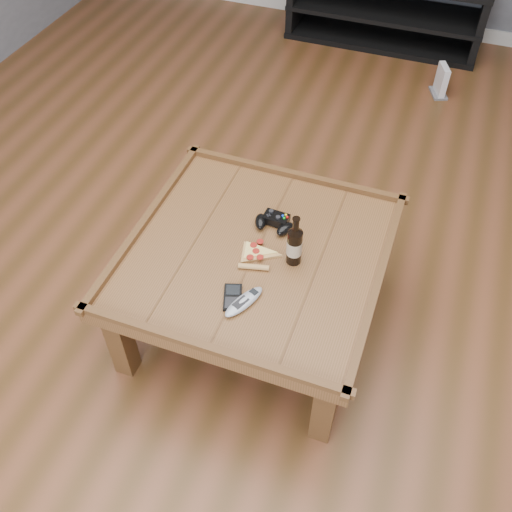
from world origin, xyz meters
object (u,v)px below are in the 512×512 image
(smartphone, at_px, (233,297))
(coffee_table, at_px, (256,261))
(pizza_slice, at_px, (256,255))
(beer_bottle, at_px, (294,244))
(remote_control, at_px, (244,302))
(media_console, at_px, (386,8))
(game_console, at_px, (441,82))
(game_controller, at_px, (274,222))

(smartphone, bearing_deg, coffee_table, 71.33)
(pizza_slice, xyz_separation_m, smartphone, (-0.01, -0.23, 0.00))
(beer_bottle, height_order, remote_control, beer_bottle)
(beer_bottle, bearing_deg, media_console, 93.19)
(media_console, bearing_deg, smartphone, -89.98)
(coffee_table, xyz_separation_m, game_console, (0.51, 2.15, -0.30))
(coffee_table, height_order, game_console, coffee_table)
(game_controller, relative_size, game_console, 0.90)
(media_console, bearing_deg, remote_control, -89.08)
(game_controller, distance_m, game_console, 2.09)
(beer_bottle, relative_size, game_controller, 1.26)
(game_controller, height_order, remote_control, game_controller)
(coffee_table, relative_size, game_console, 5.08)
(media_console, bearing_deg, beer_bottle, -86.81)
(coffee_table, height_order, beer_bottle, beer_bottle)
(coffee_table, relative_size, pizza_slice, 4.34)
(beer_bottle, distance_m, smartphone, 0.31)
(remote_control, bearing_deg, game_console, 103.11)
(coffee_table, bearing_deg, game_console, 76.65)
(media_console, height_order, game_controller, same)
(game_controller, relative_size, smartphone, 1.35)
(game_controller, distance_m, remote_control, 0.42)
(beer_bottle, bearing_deg, pizza_slice, -169.85)
(coffee_table, distance_m, remote_control, 0.27)
(beer_bottle, distance_m, pizza_slice, 0.17)
(coffee_table, relative_size, beer_bottle, 4.51)
(beer_bottle, distance_m, remote_control, 0.29)
(media_console, xyz_separation_m, game_console, (0.51, -0.60, -0.15))
(beer_bottle, bearing_deg, game_console, 80.56)
(remote_control, bearing_deg, smartphone, -165.74)
(game_console, bearing_deg, coffee_table, -125.92)
(pizza_slice, bearing_deg, game_console, 63.20)
(media_console, bearing_deg, coffee_table, -90.00)
(media_console, xyz_separation_m, remote_control, (0.05, -3.01, 0.22))
(pizza_slice, bearing_deg, remote_control, -93.81)
(coffee_table, height_order, remote_control, remote_control)
(pizza_slice, relative_size, smartphone, 1.76)
(coffee_table, height_order, media_console, media_console)
(smartphone, distance_m, game_console, 2.48)
(remote_control, distance_m, game_console, 2.48)
(beer_bottle, xyz_separation_m, game_controller, (-0.13, 0.15, -0.07))
(media_console, distance_m, game_controller, 2.60)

